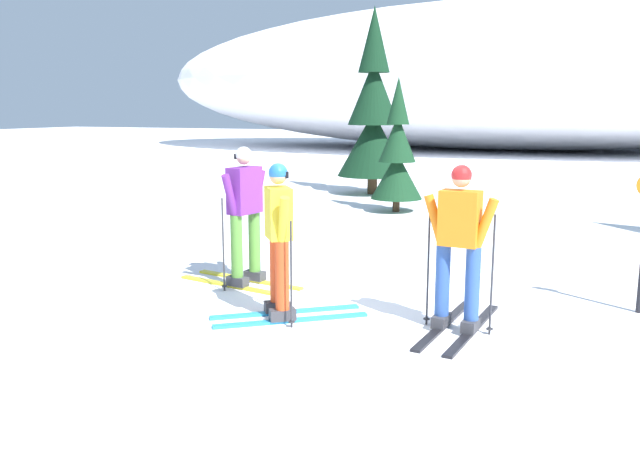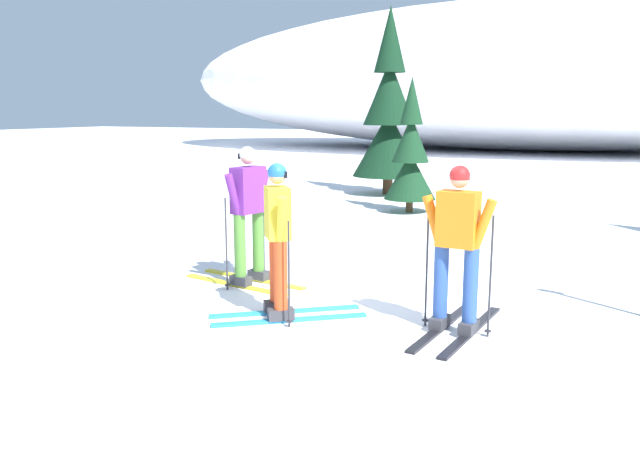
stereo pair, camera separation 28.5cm
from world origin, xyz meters
name	(u,v)px [view 2 (the right image)]	position (x,y,z in m)	size (l,w,h in m)	color
ground_plane	(355,300)	(0.00, 0.00, 0.00)	(120.00, 120.00, 0.00)	white
skier_yellow_jacket	(279,239)	(-0.51, -0.99, 0.89)	(1.61, 1.36, 1.71)	#2893CC
skier_orange_jacket	(457,248)	(1.36, -0.67, 0.90)	(0.78, 1.81, 1.73)	black
skier_purple_jacket	(248,212)	(-1.53, 0.08, 0.96)	(1.77, 0.83, 1.81)	gold
pine_tree_far_left	(389,117)	(-2.88, 9.60, 2.06)	(1.90, 1.90, 4.93)	#47301E
pine_tree_center_left	(411,157)	(-1.41, 6.82, 1.24)	(1.15, 1.15, 2.97)	#47301E
snow_ridge_background	(535,76)	(-1.81, 31.48, 4.09)	(42.52, 19.84, 8.18)	white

